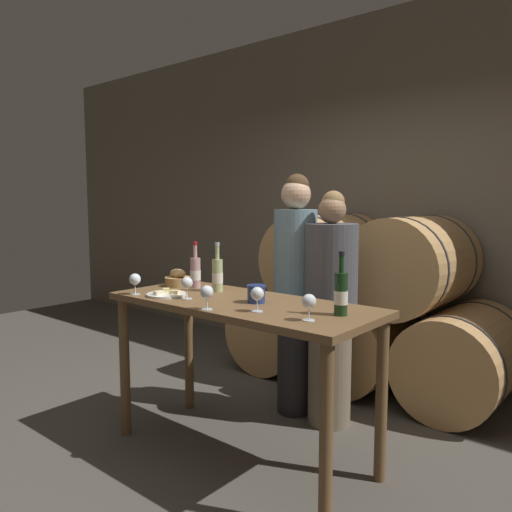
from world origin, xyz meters
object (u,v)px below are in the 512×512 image
wine_bottle_red (341,293)px  wine_glass_far_right (309,302)px  wine_glass_center (207,293)px  wine_bottle_rose (195,272)px  bread_basket (178,279)px  wine_glass_left (187,284)px  blue_crock (256,293)px  cheese_plate (167,294)px  tasting_table (241,324)px  person_left (295,290)px  wine_glass_far_left (135,280)px  wine_bottle_white (217,275)px  person_right (331,309)px  wine_glass_right (257,294)px

wine_bottle_red → wine_glass_far_right: (-0.06, -0.20, -0.02)m
wine_glass_center → wine_bottle_rose: bearing=141.7°
bread_basket → wine_glass_center: size_ratio=1.35×
wine_bottle_rose → wine_glass_left: 0.39m
blue_crock → wine_glass_far_right: bearing=-19.8°
cheese_plate → tasting_table: bearing=21.0°
person_left → wine_bottle_rose: bearing=-125.1°
person_left → wine_glass_far_left: size_ratio=13.00×
cheese_plate → wine_glass_far_left: bearing=-152.0°
wine_glass_left → wine_glass_center: same height
blue_crock → wine_glass_left: size_ratio=0.83×
blue_crock → wine_glass_far_right: (0.47, -0.17, 0.04)m
wine_bottle_white → wine_glass_left: bearing=-83.5°
wine_bottle_rose → blue_crock: (0.63, -0.12, -0.05)m
wine_glass_left → wine_glass_center: 0.33m
wine_bottle_red → cheese_plate: (-1.09, -0.22, -0.10)m
cheese_plate → wine_glass_center: (0.47, -0.12, 0.08)m
wine_bottle_red → blue_crock: bearing=-176.7°
person_right → wine_glass_far_left: size_ratio=12.09×
wine_bottle_red → wine_glass_right: (-0.38, -0.21, -0.02)m
person_right → cheese_plate: (-0.62, -0.89, 0.15)m
bread_basket → wine_glass_far_left: (0.03, -0.38, 0.05)m
person_right → wine_bottle_red: (0.46, -0.67, 0.26)m
wine_bottle_red → tasting_table: bearing=-176.0°
wine_glass_left → blue_crock: bearing=24.8°
tasting_table → wine_bottle_rose: size_ratio=5.30×
wine_glass_left → wine_bottle_white: bearing=96.5°
wine_glass_far_left → cheese_plate: bearing=28.0°
wine_glass_left → wine_bottle_rose: bearing=129.3°
tasting_table → wine_glass_center: (0.02, -0.30, 0.23)m
wine_glass_far_left → blue_crock: bearing=21.1°
person_left → wine_glass_far_left: bearing=-117.4°
tasting_table → wine_bottle_rose: bearing=165.3°
wine_glass_far_left → wine_bottle_red: bearing=14.0°
wine_bottle_red → wine_glass_center: wine_bottle_red is taller
person_left → wine_bottle_white: person_left is taller
wine_bottle_rose → wine_glass_center: 0.70m
blue_crock → wine_glass_center: 0.32m
wine_bottle_rose → wine_glass_right: wine_bottle_rose is taller
blue_crock → wine_glass_center: wine_glass_center is taller
person_left → wine_glass_far_right: person_left is taller
bread_basket → wine_bottle_rose: bearing=12.7°
person_right → wine_glass_right: (0.09, -0.88, 0.23)m
wine_bottle_rose → wine_glass_far_left: (-0.11, -0.41, -0.01)m
bread_basket → wine_glass_left: 0.47m
wine_bottle_rose → cheese_plate: bearing=-76.5°
tasting_table → bread_basket: size_ratio=9.24×
tasting_table → person_right: 0.74m
blue_crock → wine_glass_right: (0.15, -0.18, 0.04)m
wine_glass_center → wine_glass_far_right: size_ratio=1.00×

